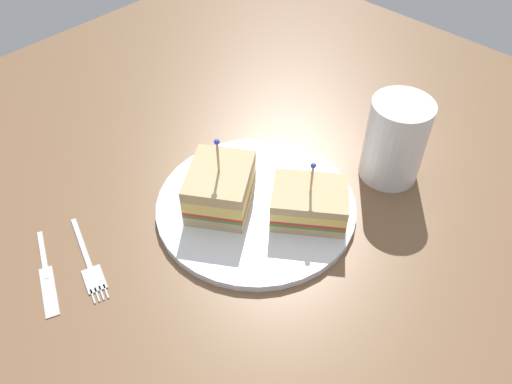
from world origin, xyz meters
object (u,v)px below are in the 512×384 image
object	(u,v)px
plate	(256,206)
knife	(46,276)
fork	(90,267)
sandwich_half_back	(309,203)
drink_glass	(394,144)
sandwich_half_front	(220,188)

from	to	relation	value
plate	knife	size ratio (longest dim) A/B	2.11
plate	fork	size ratio (longest dim) A/B	1.96
sandwich_half_back	drink_glass	world-z (taller)	drink_glass
sandwich_half_front	sandwich_half_back	distance (cm)	11.22
plate	sandwich_half_back	world-z (taller)	sandwich_half_back
drink_glass	plate	bearing A→B (deg)	-26.28
plate	fork	xyz separation A→B (cm)	(20.24, -7.57, -0.34)
knife	plate	bearing A→B (deg)	157.61
drink_glass	knife	size ratio (longest dim) A/B	0.96
plate	sandwich_half_front	xyz separation A→B (cm)	(3.12, -3.21, 3.34)
sandwich_half_back	drink_glass	size ratio (longest dim) A/B	0.98
sandwich_half_back	drink_glass	distance (cm)	14.75
sandwich_half_front	knife	xyz separation A→B (cm)	(21.33, -6.86, -3.68)
fork	knife	size ratio (longest dim) A/B	1.08
sandwich_half_front	drink_glass	xyz separation A→B (cm)	(-20.56, 11.82, 1.36)
sandwich_half_front	fork	xyz separation A→B (cm)	(17.12, -4.36, -3.68)
sandwich_half_front	sandwich_half_back	bearing A→B (deg)	123.33
sandwich_half_front	fork	bearing A→B (deg)	-14.31
sandwich_half_back	fork	bearing A→B (deg)	-30.53
fork	sandwich_half_front	bearing A→B (deg)	165.69
fork	knife	bearing A→B (deg)	-30.70
plate	sandwich_half_front	size ratio (longest dim) A/B	2.20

